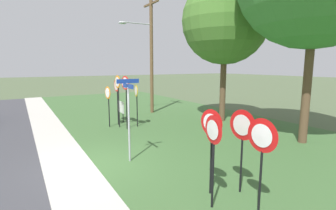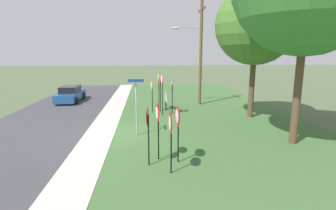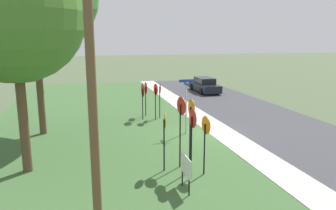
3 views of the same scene
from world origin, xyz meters
TOP-DOWN VIEW (x-y plane):
  - ground_plane at (0.00, 0.00)m, footprint 160.00×160.00m
  - sidewalk_strip at (0.00, -0.80)m, footprint 44.00×1.60m
  - grass_median at (0.00, 6.00)m, footprint 44.00×12.00m
  - stop_sign_near_left at (-5.06, 2.17)m, footprint 0.69×0.12m
  - stop_sign_near_right at (-5.31, 2.78)m, footprint 0.71×0.09m
  - stop_sign_far_left at (-4.34, 3.56)m, footprint 0.63×0.13m
  - stop_sign_far_center at (-4.12, 2.85)m, footprint 0.72×0.15m
  - stop_sign_far_right at (-4.74, 2.64)m, footprint 0.70×0.10m
  - yield_sign_near_left at (4.88, 2.53)m, footprint 0.79×0.11m
  - yield_sign_near_right at (3.60, 2.15)m, footprint 0.71×0.14m
  - yield_sign_far_left at (4.14, 1.75)m, footprint 0.69×0.13m
  - yield_sign_far_right at (3.96, 2.90)m, footprint 0.82×0.12m
  - street_name_post at (0.30, 1.21)m, footprint 0.96×0.82m
  - utility_pole at (-7.75, 6.13)m, footprint 2.10×2.53m
  - notice_board at (-6.17, 3.29)m, footprint 1.10×0.05m
  - oak_tree_left at (-3.02, 8.79)m, footprint 5.15×5.15m

SIDE VIEW (x-z plane):
  - ground_plane at x=0.00m, z-range 0.00..0.00m
  - grass_median at x=0.00m, z-range 0.00..0.04m
  - sidewalk_strip at x=0.00m, z-range 0.00..0.06m
  - notice_board at x=-6.17m, z-range 0.25..1.50m
  - stop_sign_near_left at x=-5.06m, z-range 0.55..2.84m
  - yield_sign_near_left at x=4.88m, z-range 0.59..2.86m
  - stop_sign_far_left at x=-4.34m, z-range 0.55..2.91m
  - yield_sign_far_left at x=4.14m, z-range 0.59..2.89m
  - yield_sign_far_right at x=3.96m, z-range 0.60..2.88m
  - yield_sign_near_right at x=3.60m, z-range 0.60..2.92m
  - street_name_post at x=0.30m, z-range 0.32..3.29m
  - stop_sign_near_right at x=-5.31m, z-range 0.64..3.31m
  - stop_sign_far_right at x=-4.74m, z-range 0.69..3.59m
  - stop_sign_far_center at x=-4.12m, z-range 0.70..3.59m
  - utility_pole at x=-7.75m, z-range 0.39..9.12m
  - oak_tree_left at x=-3.02m, z-range 1.76..10.40m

